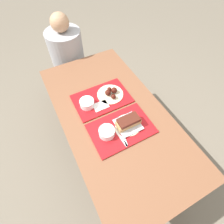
{
  "coord_description": "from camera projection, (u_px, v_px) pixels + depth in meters",
  "views": [
    {
      "loc": [
        -0.37,
        -0.69,
        1.88
      ],
      "look_at": [
        -0.01,
        -0.0,
        0.8
      ],
      "focal_mm": 28.0,
      "sensor_mm": 36.0,
      "label": 1
    }
  ],
  "objects": [
    {
      "name": "person_seated_across",
      "position": [
        67.0,
        51.0,
        1.89
      ],
      "size": [
        0.36,
        0.36,
        0.67
      ],
      "color": "#9E9EA3",
      "rests_on": "picnic_bench_far"
    },
    {
      "name": "picnic_table",
      "position": [
        113.0,
        122.0,
        1.45
      ],
      "size": [
        0.79,
        1.54,
        0.76
      ],
      "color": "brown",
      "rests_on": "ground_plane"
    },
    {
      "name": "plastic_fork_near",
      "position": [
        120.0,
        137.0,
        1.24
      ],
      "size": [
        0.03,
        0.17,
        0.0
      ],
      "color": "white",
      "rests_on": "tray_near"
    },
    {
      "name": "plastic_knife_near",
      "position": [
        123.0,
        136.0,
        1.24
      ],
      "size": [
        0.05,
        0.17,
        0.0
      ],
      "color": "white",
      "rests_on": "tray_near"
    },
    {
      "name": "bowl_coleslaw_near",
      "position": [
        107.0,
        132.0,
        1.23
      ],
      "size": [
        0.11,
        0.11,
        0.06
      ],
      "color": "white",
      "rests_on": "tray_near"
    },
    {
      "name": "tray_far",
      "position": [
        102.0,
        99.0,
        1.46
      ],
      "size": [
        0.46,
        0.3,
        0.01
      ],
      "color": "#B21419",
      "rests_on": "picnic_table"
    },
    {
      "name": "tray_near",
      "position": [
        121.0,
        129.0,
        1.29
      ],
      "size": [
        0.46,
        0.3,
        0.01
      ],
      "color": "#B21419",
      "rests_on": "picnic_table"
    },
    {
      "name": "brisket_sandwich_plate",
      "position": [
        128.0,
        123.0,
        1.27
      ],
      "size": [
        0.19,
        0.19,
        0.08
      ],
      "color": "beige",
      "rests_on": "tray_near"
    },
    {
      "name": "wings_plate_far",
      "position": [
        111.0,
        93.0,
        1.46
      ],
      "size": [
        0.22,
        0.22,
        0.06
      ],
      "color": "beige",
      "rests_on": "tray_far"
    },
    {
      "name": "napkin_far",
      "position": [
        101.0,
        106.0,
        1.4
      ],
      "size": [
        0.12,
        0.08,
        0.01
      ],
      "color": "white",
      "rests_on": "tray_far"
    },
    {
      "name": "picnic_bench_far",
      "position": [
        76.0,
        74.0,
        2.19
      ],
      "size": [
        0.75,
        0.28,
        0.46
      ],
      "color": "brown",
      "rests_on": "ground_plane"
    },
    {
      "name": "ground_plane",
      "position": [
        113.0,
        153.0,
        1.99
      ],
      "size": [
        12.0,
        12.0,
        0.0
      ],
      "primitive_type": "plane",
      "color": "#706656"
    },
    {
      "name": "bowl_coleslaw_far",
      "position": [
        87.0,
        103.0,
        1.38
      ],
      "size": [
        0.11,
        0.11,
        0.06
      ],
      "color": "white",
      "rests_on": "tray_far"
    }
  ]
}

